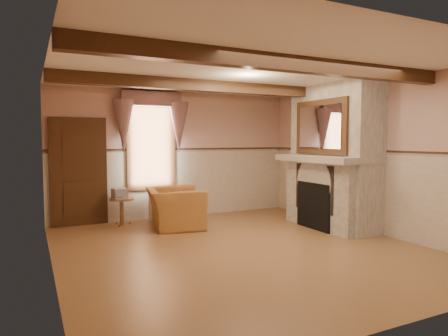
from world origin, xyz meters
name	(u,v)px	position (x,y,z in m)	size (l,w,h in m)	color
floor	(241,248)	(0.00, 0.00, 0.00)	(5.50, 6.00, 0.01)	brown
ceiling	(241,70)	(0.00, 0.00, 2.80)	(5.50, 6.00, 0.01)	silver
wall_back	(177,154)	(0.00, 3.00, 1.40)	(5.50, 0.02, 2.80)	tan
wall_front	(401,176)	(0.00, -3.00, 1.40)	(5.50, 0.02, 2.80)	tan
wall_left	(50,165)	(-2.75, 0.00, 1.40)	(0.02, 6.00, 2.80)	tan
wall_right	(370,157)	(2.75, 0.00, 1.40)	(0.02, 6.00, 2.80)	tan
wainscot	(241,202)	(0.00, 0.00, 0.75)	(5.50, 6.00, 1.50)	beige
chair_rail	(241,154)	(0.00, 0.00, 1.50)	(5.50, 6.00, 0.08)	black
firebox	(316,206)	(2.00, 0.60, 0.45)	(0.20, 0.95, 0.90)	black
armchair	(175,208)	(-0.43, 1.91, 0.39)	(1.19, 1.04, 0.77)	#9E662D
side_table	(122,212)	(-1.33, 2.58, 0.28)	(0.49, 0.49, 0.55)	brown
book_stack	(120,193)	(-1.37, 2.59, 0.65)	(0.26, 0.32, 0.20)	#B7AD8C
radiator	(165,206)	(-0.38, 2.70, 0.30)	(0.70, 0.18, 0.60)	silver
bowl	(324,153)	(2.24, 0.70, 1.46)	(0.32, 0.32, 0.08)	brown
mantel_clock	(302,150)	(2.24, 1.40, 1.52)	(0.14, 0.24, 0.20)	#321D0D
oil_lamp	(306,148)	(2.24, 1.27, 1.56)	(0.11, 0.11, 0.28)	gold
candle_red	(346,152)	(2.24, 0.08, 1.50)	(0.06, 0.06, 0.16)	#A51414
jar_yellow	(350,153)	(2.24, -0.01, 1.48)	(0.06, 0.06, 0.12)	gold
fireplace	(334,156)	(2.42, 0.60, 1.40)	(0.85, 2.00, 2.80)	gray
mantel	(327,159)	(2.24, 0.60, 1.36)	(1.05, 2.05, 0.12)	gray
overmantel_mirror	(320,127)	(2.06, 0.60, 1.97)	(0.06, 1.44, 1.04)	silver
door	(79,174)	(-2.10, 2.94, 1.05)	(1.10, 0.10, 2.10)	black
window	(151,143)	(-0.60, 2.97, 1.65)	(1.06, 0.08, 2.02)	white
window_drapes	(152,115)	(-0.60, 2.88, 2.25)	(1.30, 0.14, 1.40)	gray
ceiling_beam_front	(286,63)	(0.00, -1.20, 2.70)	(5.50, 0.18, 0.20)	black
ceiling_beam_back	(209,86)	(0.00, 1.20, 2.70)	(5.50, 0.18, 0.20)	black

